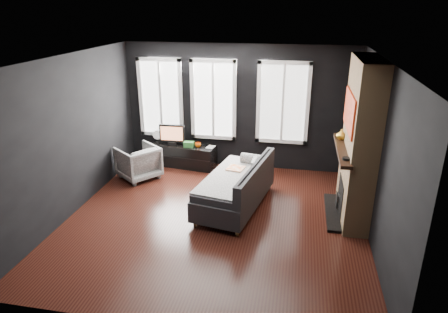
% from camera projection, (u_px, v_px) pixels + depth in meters
% --- Properties ---
extents(floor, '(5.00, 5.00, 0.00)m').
position_uv_depth(floor, '(215.00, 219.00, 6.85)').
color(floor, black).
rests_on(floor, ground).
extents(ceiling, '(5.00, 5.00, 0.00)m').
position_uv_depth(ceiling, '(214.00, 59.00, 5.88)').
color(ceiling, white).
rests_on(ceiling, ground).
extents(wall_back, '(5.00, 0.02, 2.70)m').
position_uv_depth(wall_back, '(239.00, 108.00, 8.65)').
color(wall_back, black).
rests_on(wall_back, ground).
extents(wall_left, '(0.02, 5.00, 2.70)m').
position_uv_depth(wall_left, '(71.00, 136.00, 6.80)').
color(wall_left, black).
rests_on(wall_left, ground).
extents(wall_right, '(0.02, 5.00, 2.70)m').
position_uv_depth(wall_right, '(379.00, 156.00, 5.92)').
color(wall_right, black).
rests_on(wall_right, ground).
extents(windows, '(4.00, 0.16, 1.76)m').
position_uv_depth(windows, '(218.00, 59.00, 8.33)').
color(windows, white).
rests_on(windows, wall_back).
extents(fireplace, '(0.70, 1.62, 2.70)m').
position_uv_depth(fireplace, '(360.00, 142.00, 6.51)').
color(fireplace, '#93724C').
rests_on(fireplace, floor).
extents(sofa, '(1.36, 2.17, 0.87)m').
position_uv_depth(sofa, '(235.00, 184.00, 7.15)').
color(sofa, black).
rests_on(sofa, floor).
extents(stripe_pillow, '(0.09, 0.34, 0.34)m').
position_uv_depth(stripe_pillow, '(254.00, 168.00, 7.36)').
color(stripe_pillow, gray).
rests_on(stripe_pillow, sofa).
extents(armchair, '(1.01, 1.02, 0.77)m').
position_uv_depth(armchair, '(138.00, 161.00, 8.35)').
color(armchair, silver).
rests_on(armchair, floor).
extents(media_console, '(1.51, 0.65, 0.50)m').
position_uv_depth(media_console, '(184.00, 155.00, 9.02)').
color(media_console, black).
rests_on(media_console, floor).
extents(monitor, '(0.59, 0.14, 0.52)m').
position_uv_depth(monitor, '(172.00, 133.00, 8.88)').
color(monitor, black).
rests_on(monitor, media_console).
extents(desk_fan, '(0.24, 0.24, 0.30)m').
position_uv_depth(desk_fan, '(158.00, 136.00, 9.03)').
color(desk_fan, gray).
rests_on(desk_fan, media_console).
extents(mug, '(0.17, 0.15, 0.13)m').
position_uv_depth(mug, '(198.00, 144.00, 8.76)').
color(mug, '#D14F06').
rests_on(mug, media_console).
extents(book, '(0.16, 0.05, 0.22)m').
position_uv_depth(book, '(207.00, 142.00, 8.76)').
color(book, '#B6A38E').
rests_on(book, media_console).
extents(storage_box, '(0.22, 0.14, 0.12)m').
position_uv_depth(storage_box, '(189.00, 144.00, 8.79)').
color(storage_box, '#317630').
rests_on(storage_box, media_console).
extents(mantel_vase, '(0.22, 0.22, 0.18)m').
position_uv_depth(mantel_vase, '(341.00, 135.00, 6.97)').
color(mantel_vase, gold).
rests_on(mantel_vase, fireplace).
extents(mantel_clock, '(0.15, 0.15, 0.04)m').
position_uv_depth(mantel_clock, '(346.00, 159.00, 6.08)').
color(mantel_clock, black).
rests_on(mantel_clock, fireplace).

